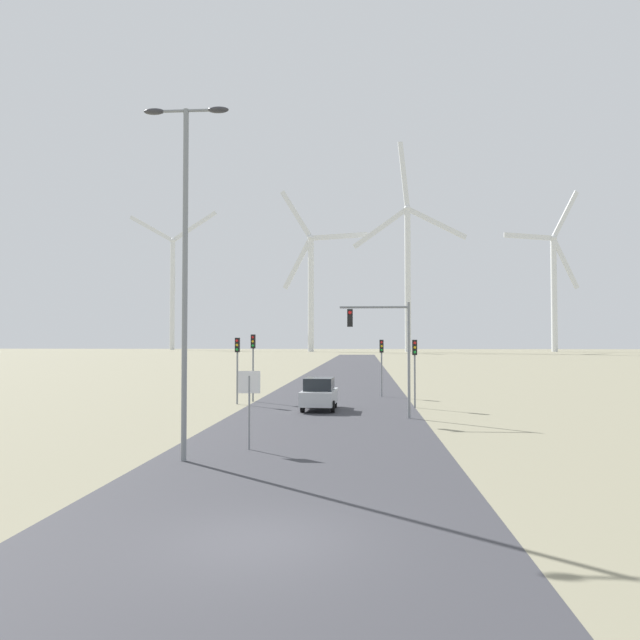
# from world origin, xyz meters

# --- Properties ---
(ground_plane) EXTENTS (600.00, 600.00, 0.00)m
(ground_plane) POSITION_xyz_m (0.00, 0.00, 0.00)
(ground_plane) COLOR gray
(road_surface) EXTENTS (10.00, 240.00, 0.01)m
(road_surface) POSITION_xyz_m (0.00, 48.00, 0.00)
(road_surface) COLOR #38383D
(road_surface) RESTS_ON ground
(streetlamp) EXTENTS (2.86, 0.32, 11.64)m
(streetlamp) POSITION_xyz_m (-3.85, 7.85, 7.11)
(streetlamp) COLOR gray
(streetlamp) RESTS_ON ground
(stop_sign_near) EXTENTS (0.81, 0.07, 2.83)m
(stop_sign_near) POSITION_xyz_m (-2.12, 10.10, 1.98)
(stop_sign_near) COLOR gray
(stop_sign_near) RESTS_ON ground
(traffic_light_post_near_left) EXTENTS (0.28, 0.34, 4.33)m
(traffic_light_post_near_left) POSITION_xyz_m (-5.15, 27.75, 3.17)
(traffic_light_post_near_left) COLOR gray
(traffic_light_post_near_left) RESTS_ON ground
(traffic_light_post_near_right) EXTENTS (0.28, 0.34, 3.98)m
(traffic_light_post_near_right) POSITION_xyz_m (4.99, 24.73, 2.92)
(traffic_light_post_near_right) COLOR gray
(traffic_light_post_near_right) RESTS_ON ground
(traffic_light_post_mid_left) EXTENTS (0.28, 0.34, 4.11)m
(traffic_light_post_mid_left) POSITION_xyz_m (-5.83, 26.01, 3.01)
(traffic_light_post_mid_left) COLOR gray
(traffic_light_post_mid_left) RESTS_ON ground
(traffic_light_post_mid_right) EXTENTS (0.28, 0.33, 4.00)m
(traffic_light_post_mid_right) POSITION_xyz_m (3.25, 31.92, 2.93)
(traffic_light_post_mid_right) COLOR gray
(traffic_light_post_mid_right) RESTS_ON ground
(traffic_light_mast_overhead) EXTENTS (3.58, 0.35, 5.89)m
(traffic_light_mast_overhead) POSITION_xyz_m (3.08, 19.63, 4.12)
(traffic_light_mast_overhead) COLOR gray
(traffic_light_mast_overhead) RESTS_ON ground
(car_approaching) EXTENTS (1.98, 4.17, 1.83)m
(car_approaching) POSITION_xyz_m (-0.52, 23.13, 0.91)
(car_approaching) COLOR #B7BCC1
(car_approaching) RESTS_ON ground
(wind_turbine_far_left) EXTENTS (42.14, 5.01, 62.92)m
(wind_turbine_far_left) POSITION_xyz_m (-85.09, 265.60, 31.17)
(wind_turbine_far_left) COLOR silver
(wind_turbine_far_left) RESTS_ON ground
(wind_turbine_left) EXTENTS (33.03, 4.85, 61.09)m
(wind_turbine_left) POSITION_xyz_m (-17.75, 219.26, 26.85)
(wind_turbine_left) COLOR silver
(wind_turbine_left) RESTS_ON ground
(wind_turbine_center) EXTENTS (41.96, 10.65, 76.42)m
(wind_turbine_center) POSITION_xyz_m (17.85, 213.80, 32.37)
(wind_turbine_center) COLOR silver
(wind_turbine_center) RESTS_ON ground
(wind_turbine_right) EXTENTS (30.55, 12.19, 60.67)m
(wind_turbine_right) POSITION_xyz_m (72.17, 223.02, 26.58)
(wind_turbine_right) COLOR silver
(wind_turbine_right) RESTS_ON ground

